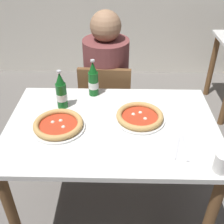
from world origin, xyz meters
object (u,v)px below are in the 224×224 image
Objects in this scene: diner_seated at (106,90)px; pizza_marinara_far at (140,117)px; beer_bottle_center at (61,92)px; napkin_with_cutlery at (181,148)px; beer_bottle_left at (93,80)px; paper_cup at (222,163)px; dining_table_main at (112,140)px; pizza_margherita_near at (58,125)px; chair_behind_table at (106,104)px.

diner_seated reaches higher than pizza_marinara_far.
napkin_with_cutlery is at bearing -29.16° from beer_bottle_center.
beer_bottle_left is 2.60× the size of paper_cup.
diner_seated reaches higher than beer_bottle_left.
dining_table_main is 0.42m from beer_bottle_center.
paper_cup reaches higher than dining_table_main.
dining_table_main is 4.86× the size of beer_bottle_center.
pizza_margherita_near is at bearing -114.75° from beer_bottle_left.
chair_behind_table is 8.95× the size of paper_cup.
dining_table_main is at bearing 98.16° from chair_behind_table.
chair_behind_table is at bearing -93.44° from diner_seated.
diner_seated is 4.12× the size of pizza_marinara_far.
diner_seated is at bearing 119.60° from paper_cup.
beer_bottle_center reaches higher than pizza_margherita_near.
dining_table_main is 0.63m from paper_cup.
diner_seated is 4.06× the size of pizza_margherita_near.
paper_cup is at bearing -33.67° from dining_table_main.
pizza_marinara_far is at bearing -70.40° from diner_seated.
pizza_marinara_far is 1.19× the size of beer_bottle_center.
pizza_margherita_near is 0.23m from beer_bottle_center.
chair_behind_table is 2.90× the size of pizza_marinara_far.
napkin_with_cutlery is (0.36, -0.20, 0.12)m from dining_table_main.
paper_cup is at bearing -43.28° from napkin_with_cutlery.
dining_table_main is 0.66m from diner_seated.
beer_bottle_center reaches higher than napkin_with_cutlery.
napkin_with_cutlery is (0.48, -0.52, -0.10)m from beer_bottle_left.
chair_behind_table is 0.95m from napkin_with_cutlery.
beer_bottle_center reaches higher than dining_table_main.
beer_bottle_center is 0.97m from paper_cup.
pizza_margherita_near is (-0.23, -0.65, 0.29)m from chair_behind_table.
napkin_with_cutlery is at bearing -28.75° from dining_table_main.
diner_seated is 4.89× the size of beer_bottle_center.
beer_bottle_left reaches higher than pizza_margherita_near.
diner_seated is 0.61m from beer_bottle_center.
paper_cup reaches higher than napkin_with_cutlery.
beer_bottle_center reaches higher than chair_behind_table.
beer_bottle_left is at bearing 65.25° from pizza_margherita_near.
paper_cup is (0.35, -0.39, 0.03)m from pizza_marinara_far.
pizza_margherita_near is 3.14× the size of paper_cup.
paper_cup is (0.51, -0.34, 0.16)m from dining_table_main.
napkin_with_cutlery is at bearing -64.12° from diner_seated.
pizza_marinara_far is 1.19× the size of beer_bottle_left.
pizza_marinara_far is (0.16, 0.05, 0.14)m from dining_table_main.
pizza_margherita_near is at bearing 159.57° from paper_cup.
dining_table_main is 0.21m from pizza_marinara_far.
pizza_marinara_far is at bearing -15.25° from beer_bottle_center.
dining_table_main is 0.41m from beer_bottle_left.
beer_bottle_left is at bearing 79.32° from chair_behind_table.
chair_behind_table is 0.75m from pizza_margherita_near.
chair_behind_table is at bearing 111.47° from pizza_marinara_far.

